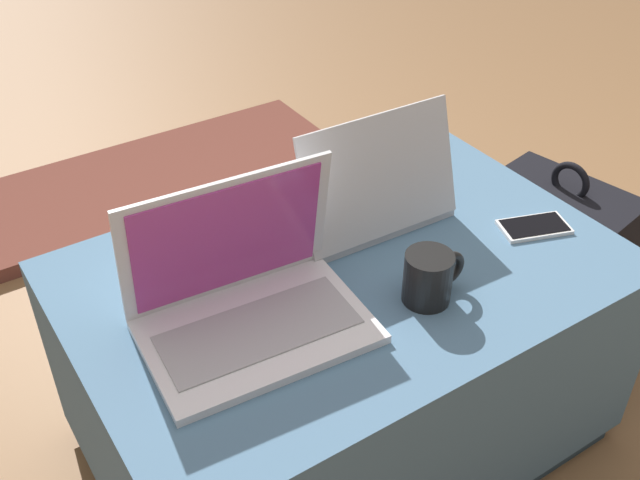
{
  "coord_description": "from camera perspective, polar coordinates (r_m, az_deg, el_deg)",
  "views": [
    {
      "loc": [
        -0.63,
        -0.88,
        1.34
      ],
      "look_at": [
        -0.05,
        0.0,
        0.56
      ],
      "focal_mm": 42.0,
      "sensor_mm": 36.0,
      "label": 1
    }
  ],
  "objects": [
    {
      "name": "laptop_near",
      "position": [
        1.24,
        -5.58,
        -4.47
      ],
      "size": [
        0.38,
        0.27,
        0.26
      ],
      "rotation": [
        0.0,
        0.0,
        -0.08
      ],
      "color": "silver",
      "rests_on": "ottoman"
    },
    {
      "name": "laptop_far",
      "position": [
        1.48,
        3.28,
        3.26
      ],
      "size": [
        0.34,
        0.25,
        0.24
      ],
      "rotation": [
        0.0,
        0.0,
        3.11
      ],
      "color": "silver",
      "rests_on": "ottoman"
    },
    {
      "name": "fireplace_hearth",
      "position": [
        2.55,
        -13.9,
        4.09
      ],
      "size": [
        1.4,
        0.5,
        0.04
      ],
      "color": "brown",
      "rests_on": "ground_plane"
    },
    {
      "name": "ottoman",
      "position": [
        1.54,
        1.75,
        -8.92
      ],
      "size": [
        1.01,
        0.68,
        0.48
      ],
      "color": "#2A3D4E",
      "rests_on": "ground_plane"
    },
    {
      "name": "ground_plane",
      "position": [
        1.72,
        1.6,
        -14.57
      ],
      "size": [
        14.0,
        14.0,
        0.0
      ],
      "primitive_type": "plane",
      "color": "olive"
    },
    {
      "name": "coffee_mug",
      "position": [
        1.3,
        8.36,
        -2.8
      ],
      "size": [
        0.12,
        0.09,
        0.09
      ],
      "color": "black",
      "rests_on": "ottoman"
    },
    {
      "name": "cell_phone",
      "position": [
        1.53,
        16.0,
        0.97
      ],
      "size": [
        0.15,
        0.11,
        0.01
      ],
      "rotation": [
        0.0,
        0.0,
        1.24
      ],
      "color": "white",
      "rests_on": "ottoman"
    },
    {
      "name": "backpack",
      "position": [
        1.95,
        17.4,
        -1.46
      ],
      "size": [
        0.29,
        0.36,
        0.48
      ],
      "rotation": [
        0.0,
        0.0,
        1.77
      ],
      "color": "black",
      "rests_on": "ground_plane"
    }
  ]
}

